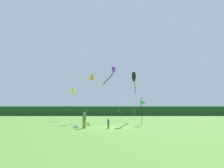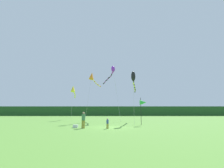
% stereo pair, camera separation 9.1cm
% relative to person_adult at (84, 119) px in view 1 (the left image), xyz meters
% --- Properties ---
extents(ground_plane, '(120.00, 120.00, 0.00)m').
position_rel_person_adult_xyz_m(ground_plane, '(3.13, 0.98, -1.01)').
color(ground_plane, '#5B9338').
extents(distant_treeline, '(108.00, 3.50, 3.65)m').
position_rel_person_adult_xyz_m(distant_treeline, '(3.13, 45.98, 0.82)').
color(distant_treeline, '#234C23').
rests_on(distant_treeline, ground).
extents(person_adult, '(0.40, 0.40, 1.81)m').
position_rel_person_adult_xyz_m(person_adult, '(0.00, 0.00, 0.00)').
color(person_adult, olive).
rests_on(person_adult, ground).
extents(person_child, '(0.25, 0.25, 1.13)m').
position_rel_person_adult_xyz_m(person_child, '(2.73, -0.32, -0.38)').
color(person_child, olive).
rests_on(person_child, ground).
extents(cooler_box, '(0.54, 0.42, 0.34)m').
position_rel_person_adult_xyz_m(cooler_box, '(-0.99, 0.56, -0.84)').
color(cooler_box, silver).
rests_on(cooler_box, ground).
extents(banner_flag_pole, '(0.90, 0.70, 3.76)m').
position_rel_person_adult_xyz_m(banner_flag_pole, '(7.57, 3.98, 2.04)').
color(banner_flag_pole, black).
rests_on(banner_flag_pole, ground).
extents(kite_black, '(1.60, 7.95, 8.17)m').
position_rel_person_adult_xyz_m(kite_black, '(6.69, 6.71, 6.00)').
color(kite_black, '#B2B2B2').
rests_on(kite_black, ground).
extents(kite_yellow, '(1.28, 6.48, 7.47)m').
position_rel_person_adult_xyz_m(kite_yellow, '(-5.27, 16.23, 5.52)').
color(kite_yellow, '#B2B2B2').
rests_on(kite_yellow, ground).
extents(kite_orange, '(2.13, 6.07, 8.80)m').
position_rel_person_adult_xyz_m(kite_orange, '(-0.29, 9.57, 6.91)').
color(kite_orange, '#B2B2B2').
rests_on(kite_orange, ground).
extents(kite_purple, '(3.58, 9.15, 10.70)m').
position_rel_person_adult_xyz_m(kite_purple, '(3.18, 12.53, 8.64)').
color(kite_purple, '#B2B2B2').
rests_on(kite_purple, ground).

